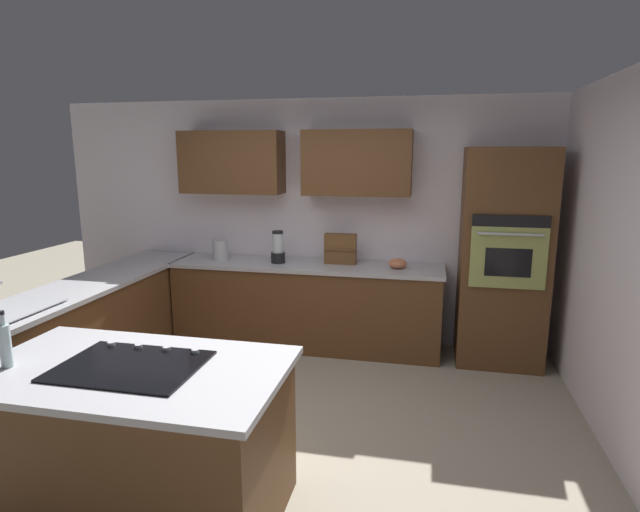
% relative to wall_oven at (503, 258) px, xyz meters
% --- Properties ---
extents(ground_plane, '(14.00, 14.00, 0.00)m').
position_rel_wall_oven_xyz_m(ground_plane, '(1.85, 1.72, -1.05)').
color(ground_plane, '#9E937F').
extents(wall_back, '(6.00, 0.44, 2.60)m').
position_rel_wall_oven_xyz_m(wall_back, '(1.92, -0.33, 0.41)').
color(wall_back, silver).
rests_on(wall_back, ground).
extents(wall_left, '(0.10, 4.00, 2.60)m').
position_rel_wall_oven_xyz_m(wall_left, '(-0.60, 1.42, 0.25)').
color(wall_left, silver).
rests_on(wall_left, ground).
extents(lower_cabinets_back, '(2.80, 0.60, 0.86)m').
position_rel_wall_oven_xyz_m(lower_cabinets_back, '(1.95, -0.00, -0.62)').
color(lower_cabinets_back, brown).
rests_on(lower_cabinets_back, ground).
extents(countertop_back, '(2.84, 0.64, 0.04)m').
position_rel_wall_oven_xyz_m(countertop_back, '(1.95, -0.00, -0.17)').
color(countertop_back, '#B2B2B7').
rests_on(countertop_back, lower_cabinets_back).
extents(lower_cabinets_side, '(0.60, 2.90, 0.86)m').
position_rel_wall_oven_xyz_m(lower_cabinets_side, '(3.67, 1.17, -0.62)').
color(lower_cabinets_side, brown).
rests_on(lower_cabinets_side, ground).
extents(countertop_side, '(0.64, 2.94, 0.04)m').
position_rel_wall_oven_xyz_m(countertop_side, '(3.67, 1.17, -0.17)').
color(countertop_side, '#B2B2B7').
rests_on(countertop_side, lower_cabinets_side).
extents(island_base, '(1.60, 0.90, 0.86)m').
position_rel_wall_oven_xyz_m(island_base, '(2.26, 2.74, -0.62)').
color(island_base, brown).
rests_on(island_base, ground).
extents(island_top, '(1.68, 0.98, 0.04)m').
position_rel_wall_oven_xyz_m(island_top, '(2.26, 2.74, -0.17)').
color(island_top, '#B2B2B7').
rests_on(island_top, island_base).
extents(wall_oven, '(0.80, 0.66, 2.09)m').
position_rel_wall_oven_xyz_m(wall_oven, '(0.00, 0.00, 0.00)').
color(wall_oven, brown).
rests_on(wall_oven, ground).
extents(sink_unit, '(0.46, 0.70, 0.23)m').
position_rel_wall_oven_xyz_m(sink_unit, '(3.68, 2.06, -0.13)').
color(sink_unit, '#515456').
rests_on(sink_unit, countertop_side).
extents(cooktop, '(0.76, 0.56, 0.03)m').
position_rel_wall_oven_xyz_m(cooktop, '(2.26, 2.73, -0.14)').
color(cooktop, black).
rests_on(cooktop, island_top).
extents(blender, '(0.15, 0.15, 0.34)m').
position_rel_wall_oven_xyz_m(blender, '(2.25, 0.01, -0.00)').
color(blender, black).
rests_on(blender, countertop_back).
extents(mixing_bowl, '(0.19, 0.19, 0.10)m').
position_rel_wall_oven_xyz_m(mixing_bowl, '(1.00, 0.01, -0.10)').
color(mixing_bowl, '#CC724C').
rests_on(mixing_bowl, countertop_back).
extents(spice_rack, '(0.33, 0.11, 0.32)m').
position_rel_wall_oven_xyz_m(spice_rack, '(1.60, -0.08, 0.01)').
color(spice_rack, brown).
rests_on(spice_rack, countertop_back).
extents(kettle, '(0.16, 0.16, 0.22)m').
position_rel_wall_oven_xyz_m(kettle, '(2.90, 0.01, -0.04)').
color(kettle, '#B7BABF').
rests_on(kettle, countertop_back).
extents(oil_bottle, '(0.06, 0.06, 0.32)m').
position_rel_wall_oven_xyz_m(oil_bottle, '(2.91, 2.87, -0.02)').
color(oil_bottle, silver).
rests_on(oil_bottle, island_top).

